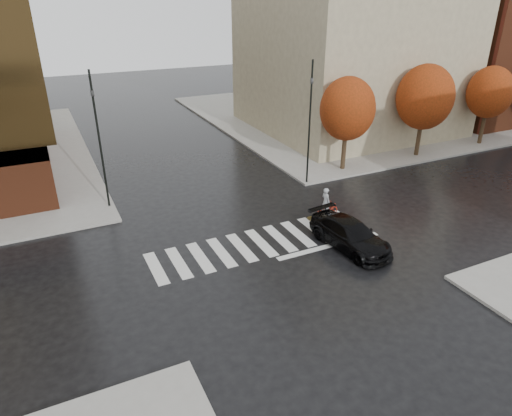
{
  "coord_description": "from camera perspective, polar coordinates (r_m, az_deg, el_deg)",
  "views": [
    {
      "loc": [
        -9.14,
        -17.8,
        11.71
      ],
      "look_at": [
        -0.25,
        0.59,
        2.0
      ],
      "focal_mm": 32.0,
      "sensor_mm": 36.0,
      "label": 1
    }
  ],
  "objects": [
    {
      "name": "ground",
      "position": [
        23.18,
        1.19,
        -4.92
      ],
      "size": [
        120.0,
        120.0,
        0.0
      ],
      "primitive_type": "plane",
      "color": "black",
      "rests_on": "ground"
    },
    {
      "name": "traffic_light_ne",
      "position": [
        29.46,
        6.77,
        11.54
      ],
      "size": [
        0.21,
        0.23,
        7.9
      ],
      "rotation": [
        0.0,
        0.0,
        2.88
      ],
      "color": "black",
      "rests_on": "sidewalk_ne"
    },
    {
      "name": "crosswalk",
      "position": [
        23.57,
        0.63,
        -4.35
      ],
      "size": [
        12.0,
        3.0,
        0.01
      ],
      "primitive_type": "cube",
      "color": "silver",
      "rests_on": "ground"
    },
    {
      "name": "tree_ne_b",
      "position": [
        37.0,
        20.37,
        12.85
      ],
      "size": [
        4.2,
        4.2,
        6.89
      ],
      "color": "#312216",
      "rests_on": "sidewalk_ne"
    },
    {
      "name": "building_ne_tan",
      "position": [
        43.6,
        11.92,
        21.57
      ],
      "size": [
        16.0,
        16.0,
        18.0
      ],
      "primitive_type": "cube",
      "color": "gray",
      "rests_on": "sidewalk_ne"
    },
    {
      "name": "fire_hydrant",
      "position": [
        29.98,
        -25.45,
        0.9
      ],
      "size": [
        0.24,
        0.24,
        0.66
      ],
      "color": "#E5A80D",
      "rests_on": "sidewalk_nw"
    },
    {
      "name": "tree_ne_a",
      "position": [
        32.47,
        11.36,
        12.03
      ],
      "size": [
        3.8,
        3.8,
        6.5
      ],
      "color": "#312216",
      "rests_on": "sidewalk_ne"
    },
    {
      "name": "manhole",
      "position": [
        26.19,
        7.08,
        -1.33
      ],
      "size": [
        0.72,
        0.72,
        0.01
      ],
      "primitive_type": "cylinder",
      "rotation": [
        0.0,
        0.0,
        -0.1
      ],
      "color": "#3E3516",
      "rests_on": "ground"
    },
    {
      "name": "building_ne_brick",
      "position": [
        54.21,
        26.77,
        18.08
      ],
      "size": [
        14.0,
        14.0,
        14.0
      ],
      "primitive_type": "cube",
      "color": "#602B17",
      "rests_on": "sidewalk_ne"
    },
    {
      "name": "cyclist",
      "position": [
        26.24,
        8.77,
        0.1
      ],
      "size": [
        1.63,
        0.7,
        1.8
      ],
      "rotation": [
        0.0,
        0.0,
        1.67
      ],
      "color": "#9A1E0E",
      "rests_on": "ground"
    },
    {
      "name": "sidewalk_ne",
      "position": [
        50.49,
        11.94,
        11.57
      ],
      "size": [
        30.0,
        30.0,
        0.15
      ],
      "primitive_type": "cube",
      "color": "gray",
      "rests_on": "ground"
    },
    {
      "name": "sedan",
      "position": [
        23.36,
        11.67,
        -3.26
      ],
      "size": [
        2.49,
        5.03,
        1.41
      ],
      "primitive_type": "imported",
      "rotation": [
        0.0,
        0.0,
        0.11
      ],
      "color": "black",
      "rests_on": "ground"
    },
    {
      "name": "tree_ne_c",
      "position": [
        42.28,
        27.21,
        12.73
      ],
      "size": [
        3.6,
        3.6,
        6.31
      ],
      "color": "#312216",
      "rests_on": "sidewalk_ne"
    },
    {
      "name": "traffic_light_nw",
      "position": [
        27.08,
        -19.14,
        9.07
      ],
      "size": [
        0.21,
        0.18,
        7.9
      ],
      "rotation": [
        0.0,
        0.0,
        -1.67
      ],
      "color": "black",
      "rests_on": "sidewalk_nw"
    }
  ]
}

